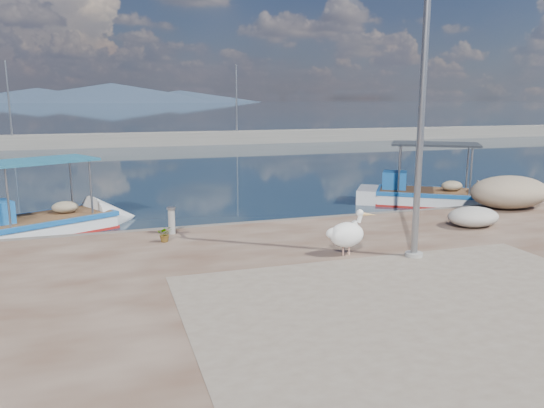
{
  "coord_description": "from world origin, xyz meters",
  "views": [
    {
      "loc": [
        -4.65,
        -10.71,
        4.34
      ],
      "look_at": [
        0.0,
        3.8,
        1.3
      ],
      "focal_mm": 35.0,
      "sensor_mm": 36.0,
      "label": 1
    }
  ],
  "objects_px": {
    "lamp_post": "(420,122)",
    "bollard_near": "(172,219)",
    "boat_left": "(43,227)",
    "boat_right": "(430,199)",
    "pelican": "(347,234)"
  },
  "relations": [
    {
      "from": "boat_left",
      "to": "pelican",
      "type": "bearing_deg",
      "value": -68.45
    },
    {
      "from": "lamp_post",
      "to": "bollard_near",
      "type": "height_order",
      "value": "lamp_post"
    },
    {
      "from": "boat_left",
      "to": "bollard_near",
      "type": "distance_m",
      "value": 4.98
    },
    {
      "from": "boat_right",
      "to": "bollard_near",
      "type": "bearing_deg",
      "value": -129.27
    },
    {
      "from": "pelican",
      "to": "bollard_near",
      "type": "bearing_deg",
      "value": 151.51
    },
    {
      "from": "boat_left",
      "to": "boat_right",
      "type": "relative_size",
      "value": 0.97
    },
    {
      "from": "lamp_post",
      "to": "bollard_near",
      "type": "relative_size",
      "value": 8.95
    },
    {
      "from": "bollard_near",
      "to": "lamp_post",
      "type": "bearing_deg",
      "value": -37.02
    },
    {
      "from": "boat_left",
      "to": "lamp_post",
      "type": "distance_m",
      "value": 12.24
    },
    {
      "from": "boat_left",
      "to": "bollard_near",
      "type": "bearing_deg",
      "value": -67.55
    },
    {
      "from": "lamp_post",
      "to": "boat_left",
      "type": "bearing_deg",
      "value": 141.59
    },
    {
      "from": "boat_left",
      "to": "boat_right",
      "type": "bearing_deg",
      "value": -25.83
    },
    {
      "from": "pelican",
      "to": "bollard_near",
      "type": "distance_m",
      "value": 5.22
    },
    {
      "from": "lamp_post",
      "to": "bollard_near",
      "type": "bearing_deg",
      "value": 142.98
    },
    {
      "from": "boat_right",
      "to": "pelican",
      "type": "xyz_separation_m",
      "value": [
        -7.23,
        -7.05,
        0.82
      ]
    }
  ]
}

